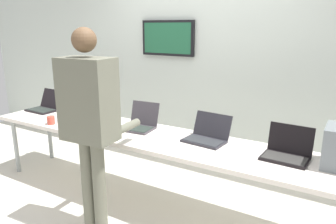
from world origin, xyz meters
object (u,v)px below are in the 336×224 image
at_px(coffee_mug, 51,120).
at_px(laptop_station_0, 46,106).
at_px(person, 90,114).
at_px(laptop_station_2, 140,123).
at_px(workbench, 150,139).
at_px(laptop_station_1, 88,114).
at_px(laptop_station_4, 287,151).
at_px(laptop_station_3, 207,135).

bearing_deg(coffee_mug, laptop_station_0, 145.65).
xyz_separation_m(laptop_station_0, person, (1.50, -0.75, 0.28)).
bearing_deg(laptop_station_2, workbench, -31.56).
bearing_deg(laptop_station_0, person, -26.49).
distance_m(laptop_station_1, laptop_station_4, 2.17).
distance_m(laptop_station_0, coffee_mug, 0.66).
relative_size(workbench, laptop_station_3, 9.60).
height_order(laptop_station_3, person, person).
bearing_deg(laptop_station_1, laptop_station_2, 1.54).
distance_m(workbench, laptop_station_1, 0.93).
bearing_deg(workbench, person, -104.55).
distance_m(workbench, laptop_station_3, 0.57).
height_order(laptop_station_0, laptop_station_4, laptop_station_4).
relative_size(laptop_station_4, coffee_mug, 4.19).
distance_m(workbench, coffee_mug, 1.14).
bearing_deg(workbench, laptop_station_0, 175.70).
bearing_deg(laptop_station_4, coffee_mug, -171.70).
bearing_deg(laptop_station_3, laptop_station_0, -179.73).
xyz_separation_m(laptop_station_0, laptop_station_1, (0.74, -0.02, 0.00)).
distance_m(workbench, laptop_station_2, 0.26).
bearing_deg(coffee_mug, workbench, 12.69).
xyz_separation_m(workbench, laptop_station_1, (-0.92, 0.11, 0.10)).
height_order(laptop_station_1, person, person).
height_order(laptop_station_2, laptop_station_3, laptop_station_2).
bearing_deg(workbench, coffee_mug, -167.31).
relative_size(laptop_station_0, laptop_station_3, 0.95).
bearing_deg(laptop_station_3, coffee_mug, -166.88).
bearing_deg(laptop_station_4, laptop_station_1, 179.70).
distance_m(laptop_station_4, person, 1.61).
relative_size(laptop_station_0, laptop_station_2, 1.08).
relative_size(laptop_station_2, person, 0.20).
height_order(laptop_station_4, coffee_mug, laptop_station_4).
bearing_deg(laptop_station_4, laptop_station_3, 176.74).
bearing_deg(laptop_station_0, laptop_station_4, -0.59).
relative_size(laptop_station_4, person, 0.21).
bearing_deg(laptop_station_1, workbench, -6.57).
distance_m(laptop_station_3, laptop_station_4, 0.71).
bearing_deg(laptop_station_2, coffee_mug, -157.53).
distance_m(laptop_station_1, person, 1.09).
height_order(laptop_station_1, laptop_station_4, laptop_station_1).
xyz_separation_m(laptop_station_3, person, (-0.70, -0.76, 0.28)).
xyz_separation_m(workbench, laptop_station_3, (0.54, 0.13, 0.10)).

